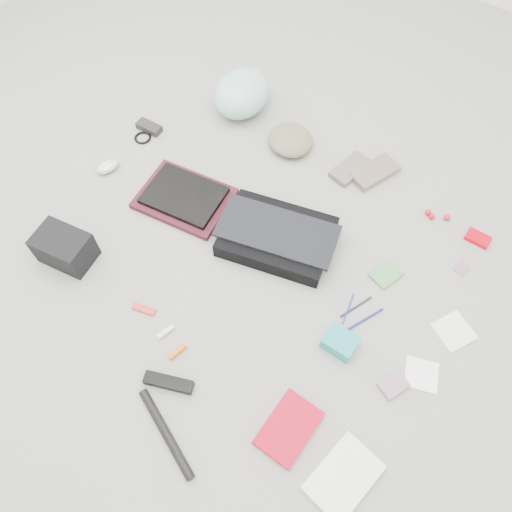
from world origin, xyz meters
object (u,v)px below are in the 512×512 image
Objects in this scene: messenger_bag at (277,237)px; accordion_wallet at (340,342)px; laptop at (184,195)px; camera_bag at (65,248)px; book_red at (289,428)px; bike_helmet at (242,93)px.

accordion_wallet is (0.40, -0.22, -0.01)m from messenger_bag.
laptop is at bearing 171.86° from messenger_bag.
camera_bag reaches higher than book_red.
messenger_bag is 1.97× the size of book_red.
laptop is 0.48m from camera_bag.
laptop is 0.95m from book_red.
messenger_bag is 3.76× the size of accordion_wallet.
bike_helmet reaches higher than camera_bag.
book_red is 1.90× the size of accordion_wallet.
messenger_bag is 0.76m from camera_bag.
book_red is (0.41, -0.54, -0.02)m from messenger_bag.
bike_helmet is 1.43× the size of book_red.
laptop is at bearing -87.03° from bike_helmet.
bike_helmet is 1.51× the size of camera_bag.
bike_helmet is 0.99m from camera_bag.
bike_helmet reaches higher than laptop.
messenger_bag is 0.72m from bike_helmet.
laptop is 0.82m from accordion_wallet.
camera_bag is at bearing -154.90° from messenger_bag.
messenger_bag is at bearing 150.24° from accordion_wallet.
book_red is at bearing -68.01° from messenger_bag.
camera_bag is (-0.07, -0.99, -0.02)m from bike_helmet.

